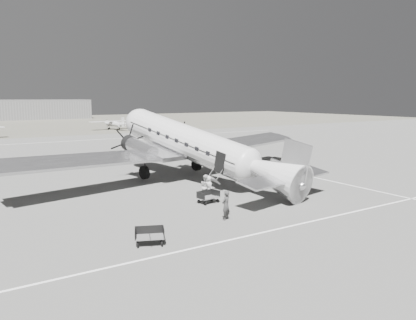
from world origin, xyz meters
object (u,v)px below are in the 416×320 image
at_px(ground_crew, 226,205).
at_px(ramp_agent, 206,187).
at_px(passenger, 208,186).
at_px(light_plane_right, 114,125).
at_px(baggage_cart_near, 208,197).
at_px(baggage_cart_far, 150,236).
at_px(dc3_airliner, 196,147).
at_px(hangar_main, 24,110).

bearing_deg(ground_crew, ramp_agent, -130.35).
bearing_deg(passenger, ramp_agent, 124.92).
height_order(light_plane_right, ramp_agent, light_plane_right).
bearing_deg(baggage_cart_near, baggage_cart_far, -150.17).
relative_size(dc3_airliner, ramp_agent, 17.92).
bearing_deg(dc3_airliner, passenger, -122.37).
bearing_deg(dc3_airliner, ground_crew, -122.99).
bearing_deg(passenger, ground_crew, 152.76).
bearing_deg(baggage_cart_far, ramp_agent, 63.85).
relative_size(hangar_main, baggage_cart_near, 27.57).
xyz_separation_m(hangar_main, baggage_cart_far, (-13.04, -132.41, -2.87)).
bearing_deg(dc3_airliner, hangar_main, 76.77).
bearing_deg(ramp_agent, dc3_airliner, -16.77).
relative_size(dc3_airliner, baggage_cart_far, 20.80).
xyz_separation_m(light_plane_right, ramp_agent, (-16.30, -65.94, -0.27)).
xyz_separation_m(dc3_airliner, light_plane_right, (13.84, 60.36, -1.88)).
bearing_deg(ramp_agent, ground_crew, 168.68).
distance_m(hangar_main, ramp_agent, 126.16).
distance_m(hangar_main, light_plane_right, 61.03).
relative_size(hangar_main, dc3_airliner, 1.31).
bearing_deg(passenger, light_plane_right, -18.89).
height_order(dc3_airliner, light_plane_right, dc3_airliner).
height_order(light_plane_right, baggage_cart_near, light_plane_right).
bearing_deg(hangar_main, baggage_cart_near, -92.79).
relative_size(hangar_main, light_plane_right, 3.74).
bearing_deg(hangar_main, baggage_cart_far, -95.62).
xyz_separation_m(baggage_cart_near, ground_crew, (-1.20, -3.87, 0.46)).
relative_size(light_plane_right, ramp_agent, 6.29).
relative_size(light_plane_right, baggage_cart_far, 7.30).
distance_m(light_plane_right, baggage_cart_near, 69.11).
relative_size(light_plane_right, passenger, 7.10).
bearing_deg(passenger, hangar_main, -7.72).
bearing_deg(baggage_cart_far, baggage_cart_near, 60.36).
bearing_deg(passenger, dc3_airliner, -26.04).
relative_size(baggage_cart_far, ramp_agent, 0.86).
bearing_deg(baggage_cart_near, light_plane_right, 67.99).
xyz_separation_m(hangar_main, light_plane_right, (10.57, -60.07, -2.13)).
relative_size(baggage_cart_far, passenger, 0.97).
bearing_deg(baggage_cart_near, ground_crew, -115.15).
height_order(hangar_main, dc3_airliner, hangar_main).
distance_m(baggage_cart_near, passenger, 1.87).
xyz_separation_m(baggage_cart_near, ramp_agent, (0.46, 1.10, 0.46)).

